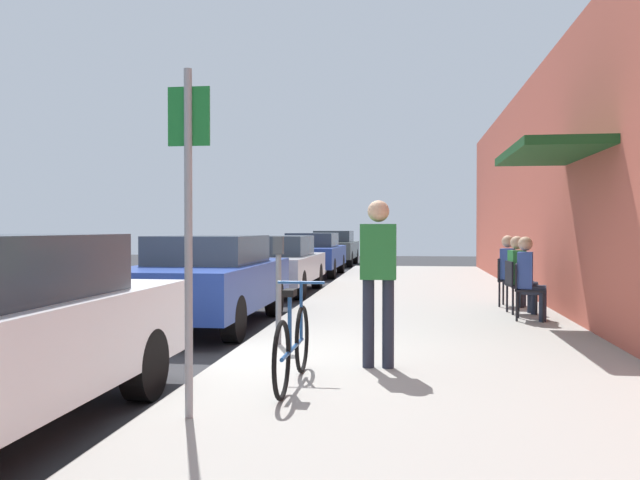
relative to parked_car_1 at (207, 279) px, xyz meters
The scene contains 17 objects.
ground_plane 3.12m from the parked_car_1, 68.72° to the right, with size 60.00×60.00×0.00m, color #2D2D30.
sidewalk_slab 3.52m from the parked_car_1, 13.82° to the right, with size 4.50×32.00×0.12m, color #9E9B93.
building_facade 6.02m from the parked_car_1, ahead, with size 1.40×32.00×4.67m.
parked_car_1 is the anchor object (origin of this frame).
parked_car_2 5.42m from the parked_car_1, 90.00° to the left, with size 1.80×4.40×1.36m.
parked_car_3 11.32m from the parked_car_1, 90.00° to the left, with size 1.80×4.40×1.39m.
parked_car_4 17.51m from the parked_car_1, 90.00° to the left, with size 1.80×4.40×1.44m.
parking_meter 2.62m from the parked_car_1, 53.70° to the right, with size 0.12×0.10×1.32m.
street_sign 5.57m from the parked_car_1, 74.16° to the right, with size 0.32×0.06×2.60m.
bicycle_0 4.67m from the parked_car_1, 63.37° to the right, with size 0.46×1.71×0.90m.
cafe_chair_0 4.93m from the parked_car_1, ahead, with size 0.52×0.52×0.87m.
seated_patron_0 4.99m from the parked_car_1, ahead, with size 0.48×0.43×1.29m.
cafe_chair_1 5.08m from the parked_car_1, 15.03° to the left, with size 0.48×0.48×0.87m.
seated_patron_1 5.14m from the parked_car_1, 14.92° to the left, with size 0.45×0.39×1.29m.
cafe_chair_2 5.45m from the parked_car_1, 25.82° to the left, with size 0.55×0.55×0.87m.
seated_patron_2 5.49m from the parked_car_1, 25.39° to the left, with size 0.51×0.46×1.29m.
pedestrian_standing 4.36m from the parked_car_1, 49.57° to the right, with size 0.36×0.22×1.70m.
Camera 1 is at (2.03, -7.24, 1.53)m, focal length 37.38 mm.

